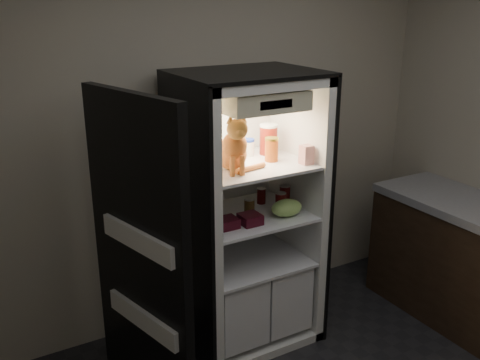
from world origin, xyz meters
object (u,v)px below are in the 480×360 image
(parmesan_shaker, at_px, (234,147))
(pepper_jar, at_px, (268,139))
(tabby_cat, at_px, (233,148))
(cream_carton, at_px, (306,155))
(refrigerator, at_px, (244,231))
(berry_box_right, at_px, (250,219))
(soda_can_b, at_px, (285,195))
(condiment_jar, at_px, (249,205))
(grape_bag, at_px, (287,208))
(soda_can_c, at_px, (281,202))
(salsa_jar, at_px, (272,149))
(soda_can_a, at_px, (261,196))
(berry_box_left, at_px, (228,223))
(mayo_tub, at_px, (248,147))

(parmesan_shaker, xyz_separation_m, pepper_jar, (0.29, 0.04, 0.00))
(tabby_cat, bearing_deg, cream_carton, 0.58)
(refrigerator, relative_size, berry_box_right, 14.57)
(tabby_cat, xyz_separation_m, cream_carton, (0.47, -0.11, -0.08))
(soda_can_b, xyz_separation_m, condiment_jar, (-0.28, 0.00, -0.02))
(cream_carton, xyz_separation_m, grape_bag, (-0.11, 0.04, -0.36))
(soda_can_c, bearing_deg, grape_bag, -93.21)
(salsa_jar, bearing_deg, soda_can_c, -43.17)
(salsa_jar, height_order, soda_can_a, salsa_jar)
(cream_carton, relative_size, condiment_jar, 1.27)
(salsa_jar, relative_size, cream_carton, 1.27)
(salsa_jar, distance_m, pepper_jar, 0.17)
(grape_bag, relative_size, berry_box_right, 1.68)
(condiment_jar, height_order, berry_box_left, condiment_jar)
(tabby_cat, relative_size, condiment_jar, 3.90)
(mayo_tub, relative_size, soda_can_c, 0.86)
(pepper_jar, bearing_deg, parmesan_shaker, -171.54)
(parmesan_shaker, relative_size, salsa_jar, 1.30)
(condiment_jar, bearing_deg, parmesan_shaker, 149.15)
(pepper_jar, distance_m, soda_can_b, 0.40)
(pepper_jar, distance_m, berry_box_right, 0.59)
(mayo_tub, distance_m, cream_carton, 0.42)
(soda_can_c, bearing_deg, salsa_jar, 136.83)
(soda_can_c, relative_size, grape_bag, 0.62)
(grape_bag, xyz_separation_m, berry_box_left, (-0.43, 0.03, -0.02))
(salsa_jar, distance_m, soda_can_b, 0.39)
(soda_can_b, relative_size, berry_box_left, 1.12)
(soda_can_c, bearing_deg, berry_box_left, -173.17)
(berry_box_right, bearing_deg, cream_carton, -6.65)
(condiment_jar, distance_m, grape_bag, 0.25)
(soda_can_a, bearing_deg, soda_can_b, -37.23)
(parmesan_shaker, xyz_separation_m, cream_carton, (0.38, -0.27, -0.04))
(soda_can_b, bearing_deg, cream_carton, -88.43)
(mayo_tub, distance_m, soda_can_b, 0.42)
(salsa_jar, bearing_deg, grape_bag, -69.95)
(soda_can_c, bearing_deg, refrigerator, 145.54)
(soda_can_b, bearing_deg, berry_box_right, -155.75)
(tabby_cat, xyz_separation_m, salsa_jar, (0.32, 0.05, -0.06))
(refrigerator, height_order, soda_can_c, refrigerator)
(parmesan_shaker, relative_size, pepper_jar, 0.99)
(parmesan_shaker, height_order, soda_can_c, parmesan_shaker)
(pepper_jar, bearing_deg, salsa_jar, -115.71)
(soda_can_c, relative_size, berry_box_left, 1.09)
(pepper_jar, distance_m, soda_can_c, 0.43)
(condiment_jar, height_order, berry_box_right, condiment_jar)
(berry_box_right, bearing_deg, tabby_cat, 141.56)
(tabby_cat, height_order, salsa_jar, tabby_cat)
(soda_can_a, distance_m, grape_bag, 0.27)
(salsa_jar, height_order, pepper_jar, pepper_jar)
(mayo_tub, relative_size, salsa_jar, 0.74)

